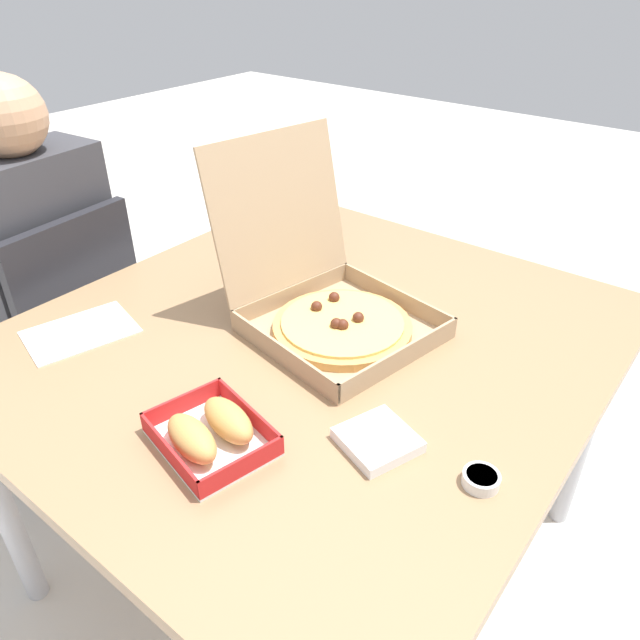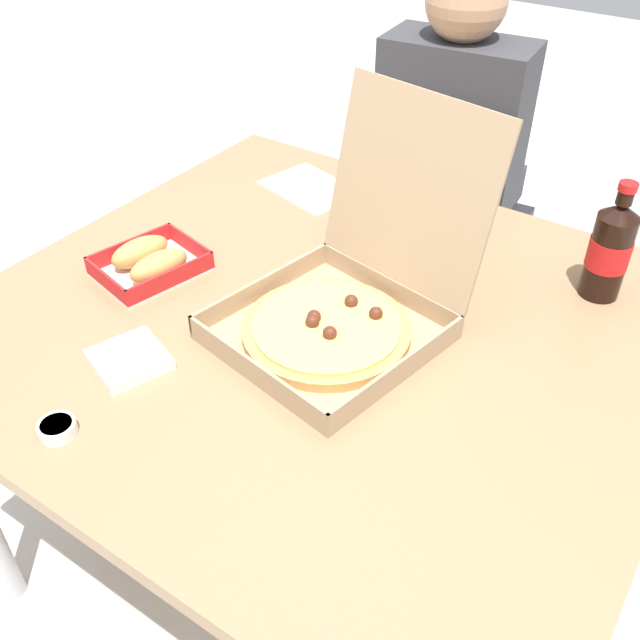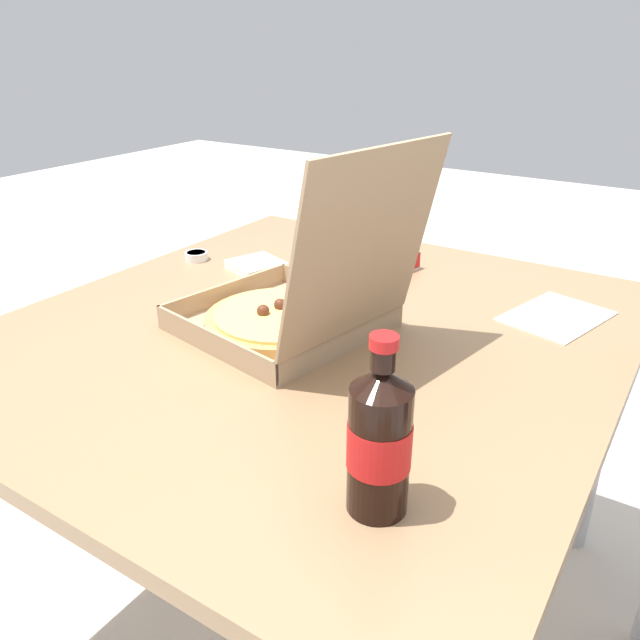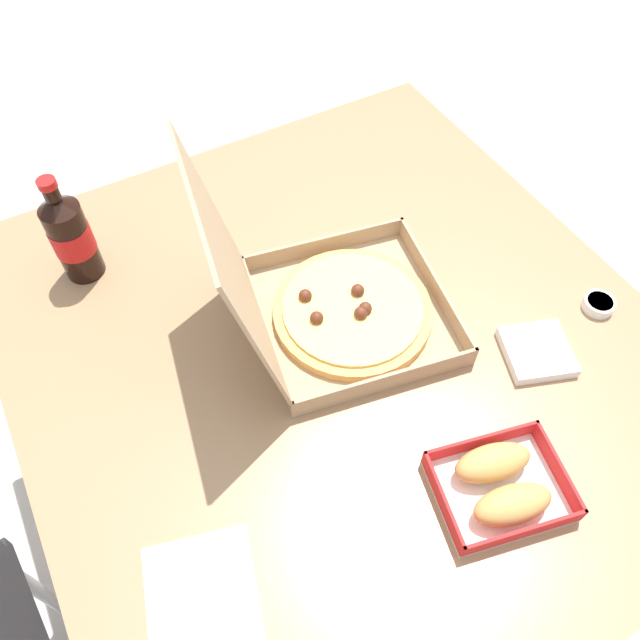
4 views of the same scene
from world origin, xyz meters
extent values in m
plane|color=beige|center=(0.00, 0.00, 0.00)|extent=(10.00, 10.00, 0.00)
cube|color=#997551|center=(0.00, 0.00, 0.70)|extent=(1.19, 1.09, 0.03)
cylinder|color=#B7B7BC|center=(-0.52, 0.48, 0.34)|extent=(0.05, 0.05, 0.68)
cube|color=#232328|center=(-0.15, 0.85, 0.43)|extent=(0.44, 0.44, 0.04)
cube|color=#232328|center=(-0.13, 0.66, 0.64)|extent=(0.36, 0.06, 0.38)
cylinder|color=#B2B2B7|center=(0.01, 1.03, 0.21)|extent=(0.03, 0.03, 0.43)
cylinder|color=#B2B2B7|center=(-0.33, 1.00, 0.21)|extent=(0.03, 0.03, 0.43)
cylinder|color=#B2B2B7|center=(0.04, 0.69, 0.21)|extent=(0.03, 0.03, 0.43)
cylinder|color=#B2B2B7|center=(-0.30, 0.66, 0.21)|extent=(0.03, 0.03, 0.43)
cylinder|color=#333847|center=(-0.07, 1.00, 0.23)|extent=(0.09, 0.09, 0.45)
cylinder|color=#333847|center=(-0.25, 0.99, 0.23)|extent=(0.09, 0.09, 0.45)
cube|color=#333847|center=(-0.07, 0.95, 0.50)|extent=(0.14, 0.31, 0.10)
cube|color=#333847|center=(-0.25, 0.94, 0.50)|extent=(0.14, 0.31, 0.10)
cube|color=#38383D|center=(-0.14, 0.79, 0.76)|extent=(0.38, 0.21, 0.42)
sphere|color=tan|center=(-0.14, 0.79, 1.06)|extent=(0.19, 0.19, 0.19)
cube|color=tan|center=(0.04, -0.05, 0.71)|extent=(0.38, 0.38, 0.01)
cube|color=tan|center=(0.01, -0.21, 0.74)|extent=(0.32, 0.07, 0.04)
cube|color=tan|center=(-0.12, -0.02, 0.74)|extent=(0.07, 0.32, 0.04)
cube|color=tan|center=(0.19, -0.08, 0.74)|extent=(0.07, 0.32, 0.04)
cube|color=tan|center=(0.07, 0.11, 0.74)|extent=(0.32, 0.07, 0.04)
cube|color=tan|center=(0.07, 0.15, 0.91)|extent=(0.33, 0.14, 0.32)
cylinder|color=tan|center=(0.04, -0.05, 0.73)|extent=(0.29, 0.29, 0.02)
cylinder|color=#EAC666|center=(0.04, -0.05, 0.74)|extent=(0.25, 0.25, 0.01)
sphere|color=#562819|center=(0.04, 0.02, 0.75)|extent=(0.02, 0.02, 0.02)
sphere|color=#562819|center=(0.01, -0.05, 0.75)|extent=(0.02, 0.02, 0.02)
sphere|color=#562819|center=(0.06, -0.07, 0.75)|extent=(0.02, 0.02, 0.02)
sphere|color=#562819|center=(0.02, -0.06, 0.75)|extent=(0.02, 0.02, 0.02)
sphere|color=#562819|center=(0.09, 0.02, 0.75)|extent=(0.02, 0.02, 0.02)
cube|color=white|center=(-0.35, -0.07, 0.71)|extent=(0.19, 0.22, 0.00)
cube|color=red|center=(-0.37, -0.16, 0.73)|extent=(0.15, 0.04, 0.03)
cube|color=red|center=(-0.33, 0.02, 0.73)|extent=(0.15, 0.04, 0.03)
cube|color=red|center=(-0.42, -0.06, 0.73)|extent=(0.05, 0.19, 0.03)
cube|color=red|center=(-0.28, -0.09, 0.73)|extent=(0.05, 0.19, 0.03)
ellipsoid|color=tan|center=(-0.38, -0.07, 0.74)|extent=(0.08, 0.13, 0.05)
ellipsoid|color=tan|center=(-0.32, -0.08, 0.74)|extent=(0.08, 0.13, 0.05)
cylinder|color=black|center=(0.38, 0.34, 0.79)|extent=(0.07, 0.07, 0.16)
cone|color=black|center=(0.38, 0.34, 0.88)|extent=(0.07, 0.07, 0.02)
cylinder|color=black|center=(0.38, 0.34, 0.91)|extent=(0.03, 0.03, 0.02)
cylinder|color=red|center=(0.38, 0.34, 0.93)|extent=(0.03, 0.03, 0.01)
cylinder|color=red|center=(0.38, 0.34, 0.80)|extent=(0.07, 0.07, 0.06)
cube|color=white|center=(-0.29, 0.38, 0.71)|extent=(0.24, 0.20, 0.00)
cube|color=white|center=(-0.19, -0.28, 0.72)|extent=(0.14, 0.14, 0.02)
cylinder|color=white|center=(-0.16, -0.45, 0.72)|extent=(0.06, 0.06, 0.02)
cylinder|color=#DBBC66|center=(-0.16, -0.45, 0.73)|extent=(0.05, 0.05, 0.01)
camera|label=1|loc=(-0.80, -0.64, 1.39)|focal=33.59mm
camera|label=2|loc=(0.55, -0.83, 1.48)|focal=40.04mm
camera|label=3|loc=(0.91, 0.60, 1.22)|focal=35.48mm
camera|label=4|loc=(-0.52, 0.33, 1.62)|focal=35.14mm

